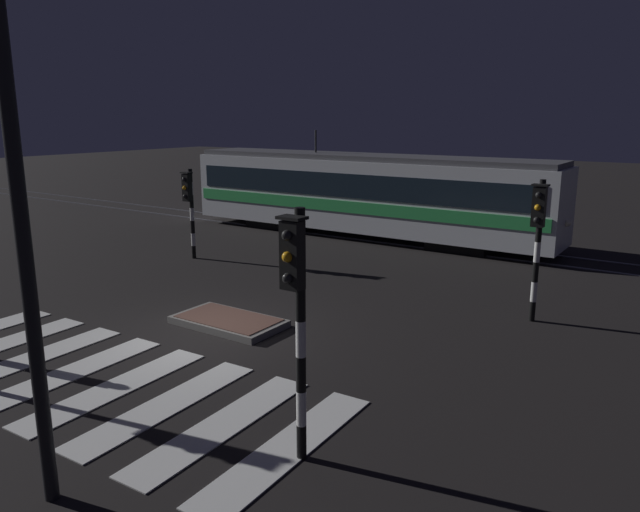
{
  "coord_description": "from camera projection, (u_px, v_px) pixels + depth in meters",
  "views": [
    {
      "loc": [
        9.2,
        -9.17,
        4.73
      ],
      "look_at": [
        1.2,
        2.72,
        1.4
      ],
      "focal_mm": 34.04,
      "sensor_mm": 36.0,
      "label": 1
    }
  ],
  "objects": [
    {
      "name": "traffic_island",
      "position": [
        229.0,
        321.0,
        14.0
      ],
      "size": [
        2.56,
        1.4,
        0.18
      ],
      "color": "slate",
      "rests_on": "ground"
    },
    {
      "name": "tram",
      "position": [
        364.0,
        193.0,
        23.9
      ],
      "size": [
        15.45,
        2.58,
        4.15
      ],
      "color": "silver",
      "rests_on": "ground"
    },
    {
      "name": "rail_far",
      "position": [
        432.0,
        240.0,
        23.42
      ],
      "size": [
        80.0,
        0.12,
        0.03
      ],
      "primitive_type": "cube",
      "color": "#59595E",
      "rests_on": "ground"
    },
    {
      "name": "traffic_light_corner_near_right",
      "position": [
        297.0,
        300.0,
        7.98
      ],
      "size": [
        0.36,
        0.42,
        3.58
      ],
      "color": "black",
      "rests_on": "ground"
    },
    {
      "name": "traffic_light_corner_far_right",
      "position": [
        538.0,
        230.0,
        13.75
      ],
      "size": [
        0.36,
        0.42,
        3.33
      ],
      "color": "black",
      "rests_on": "ground"
    },
    {
      "name": "rail_near",
      "position": [
        417.0,
        247.0,
        22.26
      ],
      "size": [
        80.0,
        0.12,
        0.03
      ],
      "primitive_type": "cube",
      "color": "#59595E",
      "rests_on": "ground"
    },
    {
      "name": "crosswalk_zebra",
      "position": [
        93.0,
        380.0,
        11.1
      ],
      "size": [
        9.54,
        4.09,
        0.02
      ],
      "color": "silver",
      "rests_on": "ground"
    },
    {
      "name": "ground_plane",
      "position": [
        207.0,
        333.0,
        13.48
      ],
      "size": [
        120.0,
        120.0,
        0.0
      ],
      "primitive_type": "plane",
      "color": "black"
    },
    {
      "name": "traffic_light_corner_far_left",
      "position": [
        189.0,
        200.0,
        20.07
      ],
      "size": [
        0.36,
        0.42,
        3.02
      ],
      "color": "black",
      "rests_on": "ground"
    }
  ]
}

